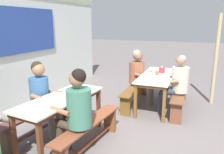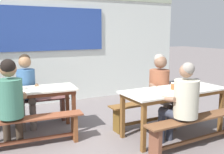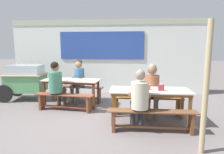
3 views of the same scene
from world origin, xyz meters
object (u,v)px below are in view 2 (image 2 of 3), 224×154
Objects in this scene: dining_table_far at (25,95)px; bench_far_front at (29,128)px; person_left_back_turned at (10,98)px; soup_bowl at (23,88)px; bench_near_front at (197,127)px; person_near_front at (182,101)px; bench_far_back at (25,109)px; bench_near_back at (154,109)px; person_right_near_table at (161,85)px; dining_table_near at (174,94)px; person_center_facing at (26,86)px; condiment_jar at (173,86)px; tissue_box at (188,85)px.

dining_table_far is 1.05× the size of bench_far_front.
soup_bowl is at bearing 64.37° from person_left_back_turned.
bench_near_front is 0.49m from person_near_front.
person_left_back_turned is (-0.30, -0.95, 0.46)m from bench_far_back.
person_near_front is at bearing -39.11° from soup_bowl.
bench_near_back and bench_near_front have the same top height.
person_right_near_table is at bearing -30.30° from bench_near_back.
person_left_back_turned is (-0.22, 0.07, 0.46)m from bench_far_front.
dining_table_near is 2.57m from person_center_facing.
person_left_back_turned reaches higher than bench_near_front.
bench_far_front is at bearing -97.29° from person_center_facing.
condiment_jar is (2.09, -1.58, 0.52)m from bench_far_back.
person_right_near_table is at bearing -4.23° from person_left_back_turned.
bench_near_back is 13.30× the size of soup_bowl.
person_near_front is at bearing -26.61° from person_left_back_turned.
dining_table_near is 1.01× the size of bench_near_back.
bench_far_front is at bearing 165.47° from dining_table_near.
bench_near_front is at bearing -88.23° from bench_near_back.
person_left_back_turned is (-2.43, 1.15, 0.46)m from bench_near_front.
person_left_back_turned is 2.74m from tissue_box.
person_right_near_table is (0.10, -0.06, 0.44)m from bench_near_back.
person_near_front is 2.50m from soup_bowl.
person_center_facing reaches higher than dining_table_near.
person_right_near_table reaches higher than soup_bowl.
person_right_near_table is at bearing 70.26° from person_near_front.
person_right_near_table reaches higher than bench_far_back.
bench_far_back is 1.29× the size of person_near_front.
soup_bowl is at bearing -98.54° from bench_far_back.
person_right_near_table is 0.47m from condiment_jar.
dining_table_near is at bearing -88.23° from bench_near_back.
person_center_facing is 2.79m from tissue_box.
person_center_facing is at bearing 74.16° from soup_bowl.
bench_far_back is 0.45m from person_center_facing.
dining_table_far is at bearing 59.06° from person_left_back_turned.
soup_bowl reaches higher than bench_far_front.
person_near_front reaches higher than soup_bowl.
bench_far_back is at bearing 143.04° from dining_table_near.
bench_near_back is at bearing -14.86° from dining_table_far.
person_near_front reaches higher than dining_table_far.
person_near_front is at bearing -47.47° from bench_far_back.
bench_far_front is 2.18m from bench_near_back.
bench_near_front is (0.02, -0.51, -0.39)m from dining_table_near.
person_center_facing is 0.41m from soup_bowl.
dining_table_near is 0.14m from condiment_jar.
dining_table_near is 1.12× the size of bench_far_front.
tissue_box is (2.42, -0.62, 0.53)m from bench_far_front.
bench_far_front is 2.30m from condiment_jar.
condiment_jar reaches higher than dining_table_near.
person_near_front is 9.57× the size of soup_bowl.
person_left_back_turned is (-0.26, -0.44, 0.08)m from dining_table_far.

